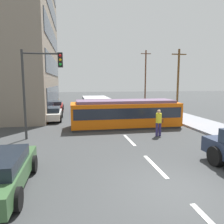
{
  "coord_description": "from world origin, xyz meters",
  "views": [
    {
      "loc": [
        -3.19,
        -5.89,
        3.36
      ],
      "look_at": [
        -0.64,
        8.16,
        1.38
      ],
      "focal_mm": 34.61,
      "sensor_mm": 36.0,
      "label": 1
    }
  ],
  "objects": [
    {
      "name": "pedestrian_crossing",
      "position": [
        2.05,
        6.61,
        0.94
      ],
      "size": [
        0.51,
        0.36,
        1.67
      ],
      "color": "navy",
      "rests_on": "ground"
    },
    {
      "name": "utility_pole_far",
      "position": [
        9.45,
        30.81,
        4.61
      ],
      "size": [
        1.8,
        0.24,
        8.86
      ],
      "color": "brown",
      "rests_on": "ground"
    },
    {
      "name": "streetcar_tram",
      "position": [
        0.64,
        9.67,
        1.06
      ],
      "size": [
        8.01,
        2.57,
        2.04
      ],
      "color": "#DC5C0B",
      "rests_on": "ground"
    },
    {
      "name": "lane_stripe_3",
      "position": [
        0.0,
        15.67,
        0.01
      ],
      "size": [
        0.16,
        2.4,
        0.01
      ],
      "primitive_type": "cube",
      "color": "silver",
      "rests_on": "ground"
    },
    {
      "name": "lane_stripe_1",
      "position": [
        0.0,
        2.0,
        0.01
      ],
      "size": [
        0.16,
        2.4,
        0.01
      ],
      "primitive_type": "cube",
      "color": "silver",
      "rests_on": "ground"
    },
    {
      "name": "utility_pole_mid",
      "position": [
        9.18,
        18.22,
        3.78
      ],
      "size": [
        1.8,
        0.24,
        7.2
      ],
      "color": "brown",
      "rests_on": "ground"
    },
    {
      "name": "parked_sedan_mid",
      "position": [
        -5.21,
        13.63,
        0.62
      ],
      "size": [
        2.08,
        4.11,
        1.19
      ],
      "color": "silver",
      "rests_on": "ground"
    },
    {
      "name": "lane_stripe_4",
      "position": [
        0.0,
        21.67,
        0.01
      ],
      "size": [
        0.16,
        2.4,
        0.01
      ],
      "primitive_type": "cube",
      "color": "silver",
      "rests_on": "ground"
    },
    {
      "name": "lane_stripe_2",
      "position": [
        0.0,
        6.0,
        0.01
      ],
      "size": [
        0.16,
        2.4,
        0.01
      ],
      "primitive_type": "cube",
      "color": "silver",
      "rests_on": "ground"
    },
    {
      "name": "traffic_light_mast",
      "position": [
        -5.1,
        7.3,
        3.59
      ],
      "size": [
        2.32,
        0.33,
        5.19
      ],
      "color": "#333333",
      "rests_on": "ground"
    },
    {
      "name": "ground_plane",
      "position": [
        0.0,
        10.0,
        0.0
      ],
      "size": [
        120.0,
        120.0,
        0.0
      ],
      "primitive_type": "plane",
      "color": "#393B3C"
    },
    {
      "name": "city_bus",
      "position": [
        -0.9,
        16.28,
        1.04
      ],
      "size": [
        2.55,
        5.06,
        1.83
      ],
      "color": "#B2B3BC",
      "rests_on": "ground"
    },
    {
      "name": "parked_sedan_far",
      "position": [
        -5.35,
        19.9,
        0.63
      ],
      "size": [
        2.17,
        4.6,
        1.19
      ],
      "color": "#AA211E",
      "rests_on": "ground"
    }
  ]
}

